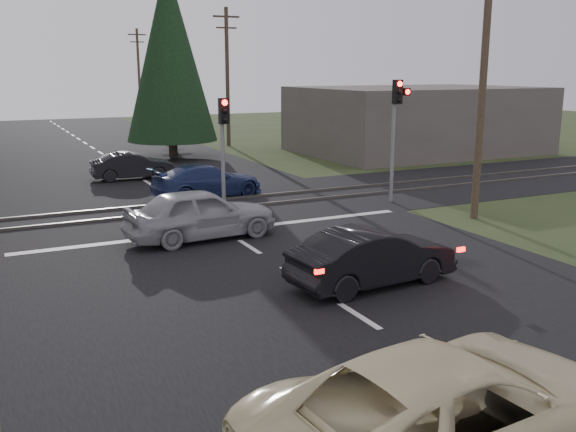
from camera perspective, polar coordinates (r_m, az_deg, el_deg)
ground at (r=13.77m, az=6.33°, el=-8.85°), size 120.00×120.00×0.00m
road at (r=22.47m, az=-7.38°, el=-0.25°), size 14.00×100.00×0.01m
rail_corridor at (r=24.33m, az=-8.90°, el=0.72°), size 120.00×8.00×0.01m
stop_line at (r=20.81m, az=-5.78°, el=-1.25°), size 13.00×0.35×0.00m
rail_near at (r=23.57m, az=-8.32°, el=0.45°), size 120.00×0.12×0.10m
rail_far at (r=25.07m, az=-9.45°, el=1.16°), size 120.00×0.12×0.10m
traffic_signal_right at (r=24.94m, az=9.64°, el=8.68°), size 0.68×0.48×4.70m
traffic_signal_center at (r=22.97m, az=-5.75°, el=7.17°), size 0.32×0.48×4.10m
utility_pole_near at (r=22.78m, az=16.95°, el=11.48°), size 1.80×0.26×9.00m
utility_pole_mid at (r=43.58m, az=-5.41°, el=12.41°), size 1.80×0.26×9.00m
utility_pole_far at (r=67.54m, az=-13.12°, el=12.31°), size 1.80×0.26×9.00m
conifer_tree at (r=38.22m, az=-10.50°, el=14.09°), size 5.20×5.20×11.00m
building_right at (r=41.28m, az=11.34°, el=8.40°), size 14.00×10.00×4.00m
cream_coupe at (r=8.93m, az=14.37°, el=-16.30°), size 5.90×3.10×1.58m
dark_hatchback at (r=15.50m, az=7.52°, el=-3.65°), size 4.33×1.85×1.39m
silver_car at (r=19.71m, az=-7.77°, el=0.20°), size 4.75×2.22×1.57m
blue_sedan at (r=26.16m, az=-7.21°, el=3.09°), size 4.71×2.29×1.32m
dark_car_far at (r=31.14m, az=-13.63°, el=4.35°), size 3.88×1.51×1.26m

